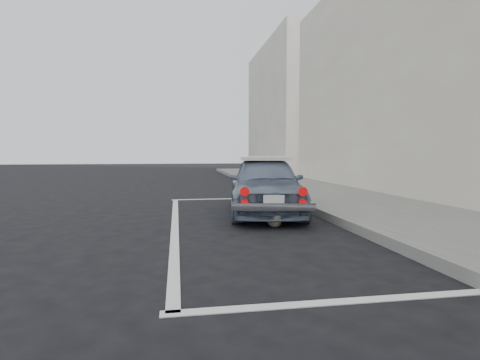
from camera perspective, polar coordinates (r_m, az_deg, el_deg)
name	(u,v)px	position (r m, az deg, el deg)	size (l,w,h in m)	color
ground	(271,284)	(3.63, 4.80, -15.57)	(80.00, 80.00, 0.00)	black
sidewalk	(434,225)	(6.78, 27.50, -6.08)	(2.80, 40.00, 0.15)	#63635E
building_far	(290,109)	(24.56, 7.65, 10.61)	(3.50, 10.00, 8.00)	#BEB5AD
pline_rear	(345,301)	(3.35, 15.77, -17.37)	(3.00, 0.12, 0.01)	silver
pline_front	(229,199)	(9.98, -1.73, -2.87)	(3.00, 0.12, 0.01)	silver
pline_side	(175,226)	(6.43, -9.89, -6.86)	(0.12, 7.00, 0.01)	silver
retro_coupe	(265,184)	(7.58, 3.86, -0.62)	(1.90, 3.63, 1.18)	slate
cat	(275,220)	(6.20, 5.30, -6.08)	(0.23, 0.51, 0.27)	#716356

